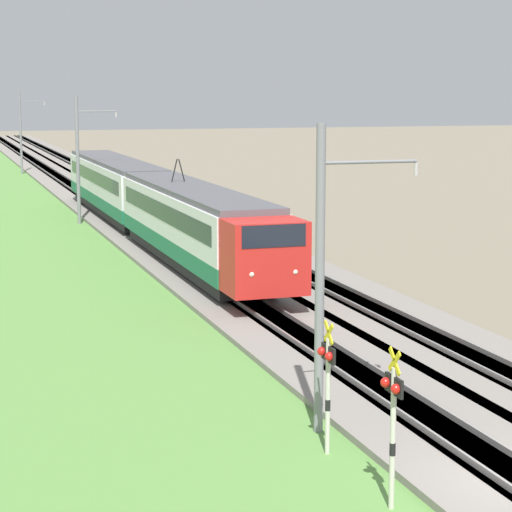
# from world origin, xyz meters

# --- Properties ---
(ballast_main) EXTENTS (240.00, 4.40, 0.30)m
(ballast_main) POSITION_xyz_m (50.00, 0.00, 0.15)
(ballast_main) COLOR gray
(ballast_main) RESTS_ON ground
(ballast_adjacent) EXTENTS (240.00, 4.40, 0.30)m
(ballast_adjacent) POSITION_xyz_m (50.00, -3.94, 0.15)
(ballast_adjacent) COLOR gray
(ballast_adjacent) RESTS_ON ground
(track_main) EXTENTS (240.00, 1.57, 0.45)m
(track_main) POSITION_xyz_m (50.00, 0.00, 0.16)
(track_main) COLOR #4C4238
(track_main) RESTS_ON ground
(track_adjacent) EXTENTS (240.00, 1.57, 0.45)m
(track_adjacent) POSITION_xyz_m (50.00, -3.94, 0.16)
(track_adjacent) COLOR #4C4238
(track_adjacent) RESTS_ON ground
(grass_verge) EXTENTS (240.00, 11.09, 0.12)m
(grass_verge) POSITION_xyz_m (50.00, 6.06, 0.06)
(grass_verge) COLOR #5B8E42
(grass_verge) RESTS_ON ground
(passenger_train) EXTENTS (41.37, 2.93, 4.96)m
(passenger_train) POSITION_xyz_m (36.49, 0.00, 2.31)
(passenger_train) COLOR red
(passenger_train) RESTS_ON ground
(crossing_signal_near) EXTENTS (0.70, 0.23, 3.30)m
(crossing_signal_near) POSITION_xyz_m (0.05, 2.95, 2.01)
(crossing_signal_near) COLOR beige
(crossing_signal_near) RESTS_ON ground
(crossing_signal_aux) EXTENTS (0.70, 0.23, 3.13)m
(crossing_signal_aux) POSITION_xyz_m (3.19, 3.02, 1.90)
(crossing_signal_aux) COLOR beige
(crossing_signal_aux) RESTS_ON ground
(catenary_mast_near) EXTENTS (0.22, 2.56, 7.38)m
(catenary_mast_near) POSITION_xyz_m (4.63, 2.58, 3.82)
(catenary_mast_near) COLOR slate
(catenary_mast_near) RESTS_ON ground
(catenary_mast_mid) EXTENTS (0.22, 2.56, 7.82)m
(catenary_mast_mid) POSITION_xyz_m (44.42, 2.59, 4.05)
(catenary_mast_mid) COLOR slate
(catenary_mast_mid) RESTS_ON ground
(catenary_mast_far) EXTENTS (0.22, 2.56, 8.06)m
(catenary_mast_far) POSITION_xyz_m (84.20, 2.59, 4.17)
(catenary_mast_far) COLOR slate
(catenary_mast_far) RESTS_ON ground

